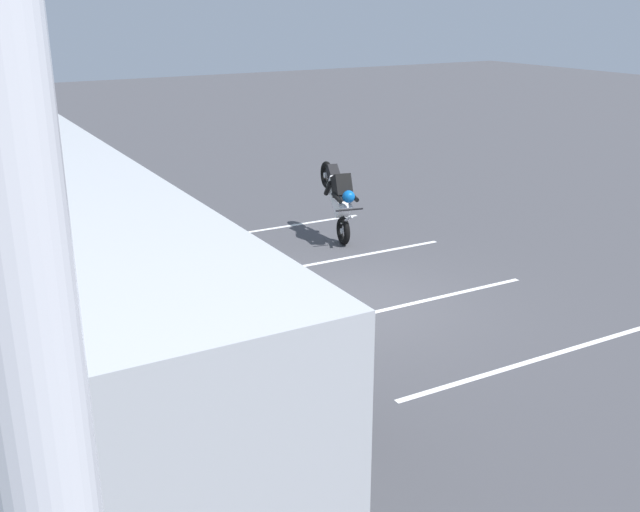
# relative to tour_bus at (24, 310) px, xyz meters

# --- Properties ---
(ground_plane) EXTENTS (80.00, 80.00, 0.00)m
(ground_plane) POSITION_rel_tour_bus_xyz_m (1.63, -5.28, -1.64)
(ground_plane) COLOR #424247
(tour_bus) EXTENTS (10.04, 2.68, 3.25)m
(tour_bus) POSITION_rel_tour_bus_xyz_m (0.00, 0.00, 0.00)
(tour_bus) COLOR #B7BABF
(tour_bus) RESTS_ON ground_plane
(spectator_far_left) EXTENTS (0.57, 0.33, 1.79)m
(spectator_far_left) POSITION_rel_tour_bus_xyz_m (-1.90, -2.93, -0.58)
(spectator_far_left) COLOR black
(spectator_far_left) RESTS_ON ground_plane
(spectator_left) EXTENTS (0.58, 0.36, 1.69)m
(spectator_left) POSITION_rel_tour_bus_xyz_m (-1.13, -2.96, -0.64)
(spectator_left) COLOR #473823
(spectator_left) RESTS_ON ground_plane
(spectator_centre) EXTENTS (0.58, 0.37, 1.78)m
(spectator_centre) POSITION_rel_tour_bus_xyz_m (0.01, -2.79, -0.58)
(spectator_centre) COLOR black
(spectator_centre) RESTS_ON ground_plane
(spectator_right) EXTENTS (0.57, 0.32, 1.70)m
(spectator_right) POSITION_rel_tour_bus_xyz_m (0.89, -2.83, -0.63)
(spectator_right) COLOR black
(spectator_right) RESTS_ON ground_plane
(parked_motorcycle_silver) EXTENTS (2.05, 0.58, 0.99)m
(parked_motorcycle_silver) POSITION_rel_tour_bus_xyz_m (1.94, -2.10, -1.16)
(parked_motorcycle_silver) COLOR black
(parked_motorcycle_silver) RESTS_ON ground_plane
(stunt_motorcycle) EXTENTS (2.00, 0.74, 1.69)m
(stunt_motorcycle) POSITION_rel_tour_bus_xyz_m (4.77, -7.00, -0.64)
(stunt_motorcycle) COLOR black
(stunt_motorcycle) RESTS_ON ground_plane
(bay_line_a) EXTENTS (0.20, 4.74, 0.01)m
(bay_line_a) POSITION_rel_tour_bus_xyz_m (-1.45, -6.46, -1.64)
(bay_line_a) COLOR white
(bay_line_a) RESTS_ON ground_plane
(bay_line_b) EXTENTS (0.19, 4.31, 0.01)m
(bay_line_b) POSITION_rel_tour_bus_xyz_m (1.11, -6.46, -1.64)
(bay_line_b) COLOR white
(bay_line_b) RESTS_ON ground_plane
(bay_line_c) EXTENTS (0.20, 4.59, 0.01)m
(bay_line_c) POSITION_rel_tour_bus_xyz_m (3.68, -6.46, -1.64)
(bay_line_c) COLOR white
(bay_line_c) RESTS_ON ground_plane
(bay_line_d) EXTENTS (0.18, 3.87, 0.01)m
(bay_line_d) POSITION_rel_tour_bus_xyz_m (6.24, -6.46, -1.64)
(bay_line_d) COLOR white
(bay_line_d) RESTS_ON ground_plane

